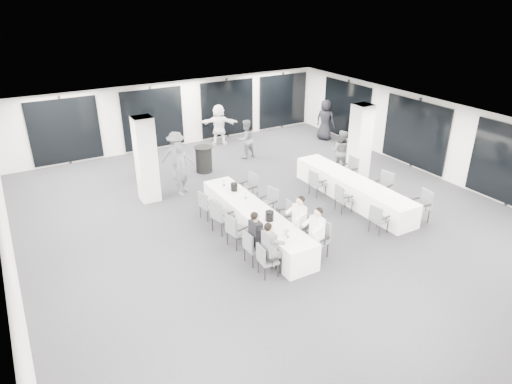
% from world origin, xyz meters
% --- Properties ---
extents(room, '(14.04, 16.04, 2.84)m').
position_xyz_m(room, '(0.89, 1.11, 1.39)').
color(room, '#26262C').
rests_on(room, ground).
extents(column_left, '(0.60, 0.60, 2.80)m').
position_xyz_m(column_left, '(-2.80, 3.20, 1.40)').
color(column_left, silver).
rests_on(column_left, floor).
extents(column_right, '(0.60, 0.60, 2.80)m').
position_xyz_m(column_right, '(4.20, 1.00, 1.40)').
color(column_right, silver).
rests_on(column_right, floor).
extents(banquet_table_main, '(0.90, 5.00, 0.75)m').
position_xyz_m(banquet_table_main, '(-0.90, -0.45, 0.38)').
color(banquet_table_main, white).
rests_on(banquet_table_main, floor).
extents(banquet_table_side, '(0.90, 5.00, 0.75)m').
position_xyz_m(banquet_table_side, '(2.94, -0.17, 0.38)').
color(banquet_table_side, white).
rests_on(banquet_table_side, floor).
extents(cocktail_table, '(0.71, 0.71, 0.98)m').
position_xyz_m(cocktail_table, '(-0.24, 4.55, 0.50)').
color(cocktail_table, black).
rests_on(cocktail_table, floor).
extents(chair_main_left_near, '(0.46, 0.51, 0.86)m').
position_xyz_m(chair_main_left_near, '(-1.73, -2.42, 0.49)').
color(chair_main_left_near, '#4E5055').
rests_on(chair_main_left_near, floor).
extents(chair_main_left_second, '(0.48, 0.53, 0.90)m').
position_xyz_m(chair_main_left_second, '(-1.73, -1.79, 0.51)').
color(chair_main_left_second, '#4E5055').
rests_on(chair_main_left_second, floor).
extents(chair_main_left_mid, '(0.56, 0.60, 0.95)m').
position_xyz_m(chair_main_left_mid, '(-1.73, -0.86, 0.54)').
color(chair_main_left_mid, '#4E5055').
rests_on(chair_main_left_mid, floor).
extents(chair_main_left_fourth, '(0.62, 0.65, 1.02)m').
position_xyz_m(chair_main_left_fourth, '(-1.74, 0.05, 0.58)').
color(chair_main_left_fourth, '#4E5055').
rests_on(chair_main_left_fourth, floor).
extents(chair_main_left_far, '(0.53, 0.55, 0.88)m').
position_xyz_m(chair_main_left_far, '(-1.73, 1.02, 0.50)').
color(chair_main_left_far, '#4E5055').
rests_on(chair_main_left_far, floor).
extents(chair_main_right_near, '(0.60, 0.63, 0.99)m').
position_xyz_m(chair_main_right_near, '(-0.07, -2.36, 0.57)').
color(chair_main_right_near, '#4E5055').
rests_on(chair_main_right_near, floor).
extents(chair_main_right_second, '(0.54, 0.57, 0.90)m').
position_xyz_m(chair_main_right_second, '(-0.08, -1.58, 0.51)').
color(chair_main_right_second, '#4E5055').
rests_on(chair_main_right_second, floor).
extents(chair_main_right_mid, '(0.49, 0.54, 0.90)m').
position_xyz_m(chair_main_right_mid, '(-0.07, -0.82, 0.52)').
color(chair_main_right_mid, '#4E5055').
rests_on(chair_main_right_mid, floor).
extents(chair_main_right_fourth, '(0.57, 0.61, 0.97)m').
position_xyz_m(chair_main_right_fourth, '(-0.07, 0.10, 0.55)').
color(chair_main_right_fourth, '#4E5055').
rests_on(chair_main_right_fourth, floor).
extents(chair_main_right_far, '(0.58, 0.63, 1.02)m').
position_xyz_m(chair_main_right_far, '(-0.06, 1.29, 0.58)').
color(chair_main_right_far, '#4E5055').
rests_on(chair_main_right_far, floor).
extents(chair_side_left_near, '(0.49, 0.53, 0.86)m').
position_xyz_m(chair_side_left_near, '(2.12, -2.22, 0.49)').
color(chair_side_left_near, '#4E5055').
rests_on(chair_side_left_near, floor).
extents(chair_side_left_mid, '(0.49, 0.54, 0.89)m').
position_xyz_m(chair_side_left_mid, '(2.11, -0.66, 0.51)').
color(chair_side_left_mid, '#4E5055').
rests_on(chair_side_left_mid, floor).
extents(chair_side_left_far, '(0.49, 0.54, 0.90)m').
position_xyz_m(chair_side_left_far, '(2.11, 0.68, 0.51)').
color(chair_side_left_far, '#4E5055').
rests_on(chair_side_left_far, floor).
extents(chair_side_right_near, '(0.55, 0.60, 0.98)m').
position_xyz_m(chair_side_right_near, '(3.77, -2.33, 0.56)').
color(chair_side_right_near, '#4E5055').
rests_on(chair_side_right_near, floor).
extents(chair_side_right_mid, '(0.57, 0.61, 1.00)m').
position_xyz_m(chair_side_right_mid, '(3.78, -0.75, 0.57)').
color(chair_side_right_mid, '#4E5055').
rests_on(chair_side_right_mid, floor).
extents(chair_side_right_far, '(0.51, 0.57, 1.00)m').
position_xyz_m(chair_side_right_far, '(3.78, 0.91, 0.57)').
color(chair_side_right_far, '#4E5055').
rests_on(chair_side_right_far, floor).
extents(seated_guest_a, '(0.50, 0.38, 1.44)m').
position_xyz_m(seated_guest_a, '(-1.57, -2.43, 0.81)').
color(seated_guest_a, '#595B61').
rests_on(seated_guest_a, floor).
extents(seated_guest_b, '(0.50, 0.38, 1.44)m').
position_xyz_m(seated_guest_b, '(-1.57, -1.78, 0.81)').
color(seated_guest_b, black).
rests_on(seated_guest_b, floor).
extents(seated_guest_c, '(0.50, 0.38, 1.44)m').
position_xyz_m(seated_guest_c, '(-0.24, -2.38, 0.81)').
color(seated_guest_c, white).
rests_on(seated_guest_c, floor).
extents(seated_guest_d, '(0.50, 0.38, 1.44)m').
position_xyz_m(seated_guest_d, '(-0.24, -1.60, 0.81)').
color(seated_guest_d, white).
rests_on(seated_guest_d, floor).
extents(standing_guest_a, '(0.96, 0.95, 2.06)m').
position_xyz_m(standing_guest_a, '(-1.66, 3.11, 1.03)').
color(standing_guest_a, '#595B61').
rests_on(standing_guest_a, floor).
extents(standing_guest_b, '(0.94, 0.66, 1.81)m').
position_xyz_m(standing_guest_b, '(1.86, 5.07, 0.90)').
color(standing_guest_b, '#595B61').
rests_on(standing_guest_b, floor).
extents(standing_guest_c, '(1.45, 1.27, 2.01)m').
position_xyz_m(standing_guest_c, '(-1.35, 4.39, 1.00)').
color(standing_guest_c, '#595B61').
rests_on(standing_guest_c, floor).
extents(standing_guest_e, '(0.97, 1.16, 2.07)m').
position_xyz_m(standing_guest_e, '(6.15, 5.41, 1.04)').
color(standing_guest_e, black).
rests_on(standing_guest_e, floor).
extents(standing_guest_f, '(1.99, 1.46, 2.03)m').
position_xyz_m(standing_guest_f, '(1.69, 7.20, 1.01)').
color(standing_guest_f, white).
rests_on(standing_guest_f, floor).
extents(standing_guest_g, '(0.79, 0.80, 1.70)m').
position_xyz_m(standing_guest_g, '(-2.38, 5.41, 0.85)').
color(standing_guest_g, black).
rests_on(standing_guest_g, floor).
extents(standing_guest_h, '(0.95, 1.02, 1.81)m').
position_xyz_m(standing_guest_h, '(4.25, 2.02, 0.91)').
color(standing_guest_h, '#595B61').
rests_on(standing_guest_h, floor).
extents(ice_bucket_near, '(0.23, 0.23, 0.26)m').
position_xyz_m(ice_bucket_near, '(-0.89, -1.24, 0.88)').
color(ice_bucket_near, black).
rests_on(ice_bucket_near, banquet_table_main).
extents(ice_bucket_far, '(0.21, 0.21, 0.24)m').
position_xyz_m(ice_bucket_far, '(-0.82, 0.95, 0.87)').
color(ice_bucket_far, black).
rests_on(ice_bucket_far, banquet_table_main).
extents(water_bottle_a, '(0.07, 0.07, 0.22)m').
position_xyz_m(water_bottle_a, '(-1.01, -2.30, 0.86)').
color(water_bottle_a, silver).
rests_on(water_bottle_a, banquet_table_main).
extents(water_bottle_b, '(0.07, 0.07, 0.23)m').
position_xyz_m(water_bottle_b, '(-0.84, 0.17, 0.86)').
color(water_bottle_b, silver).
rests_on(water_bottle_b, banquet_table_main).
extents(water_bottle_c, '(0.07, 0.07, 0.23)m').
position_xyz_m(water_bottle_c, '(-0.99, 1.31, 0.87)').
color(water_bottle_c, silver).
rests_on(water_bottle_c, banquet_table_main).
extents(plate_a, '(0.22, 0.22, 0.03)m').
position_xyz_m(plate_a, '(-0.93, -2.10, 0.76)').
color(plate_a, white).
rests_on(plate_a, banquet_table_main).
extents(plate_b, '(0.22, 0.22, 0.03)m').
position_xyz_m(plate_b, '(-0.81, -1.95, 0.76)').
color(plate_b, white).
rests_on(plate_b, banquet_table_main).
extents(plate_c, '(0.20, 0.20, 0.03)m').
position_xyz_m(plate_c, '(-0.80, -0.99, 0.76)').
color(plate_c, white).
rests_on(plate_c, banquet_table_main).
extents(wine_glass, '(0.07, 0.07, 0.20)m').
position_xyz_m(wine_glass, '(-0.70, -2.55, 0.90)').
color(wine_glass, silver).
rests_on(wine_glass, banquet_table_main).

